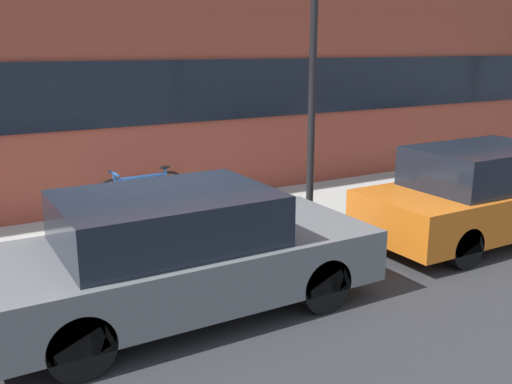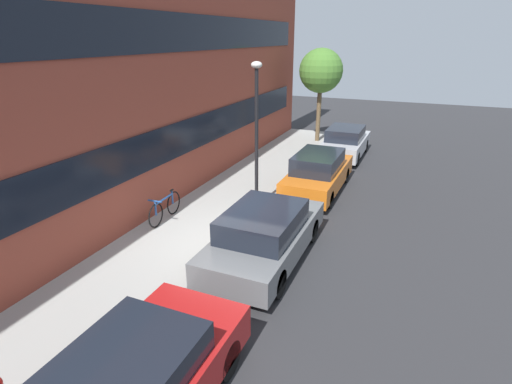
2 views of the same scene
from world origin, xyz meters
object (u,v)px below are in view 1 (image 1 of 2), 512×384
Objects in this scene: lamp_post at (313,49)px; parked_car_grey at (179,253)px; bicycle at (142,193)px; parked_car_orange at (486,194)px.

parked_car_grey is at bearing -153.28° from lamp_post.
parked_car_grey is 0.98× the size of lamp_post.
bicycle is at bearing 133.41° from lamp_post.
bicycle is at bearing 77.48° from parked_car_grey.
bicycle is (-4.29, 3.46, -0.19)m from parked_car_orange.
parked_car_orange is at bearing 137.80° from bicycle.
parked_car_grey is 1.02× the size of parked_car_orange.
lamp_post is (2.74, 1.38, 2.16)m from parked_car_grey.
lamp_post reaches higher than parked_car_orange.
parked_car_grey is 2.57× the size of bicycle.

